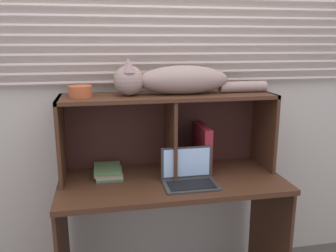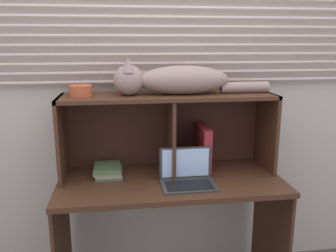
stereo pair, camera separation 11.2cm
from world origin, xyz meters
The scene contains 8 objects.
back_panel_with_blinds centered at (0.00, 0.55, 1.26)m, with size 4.40×0.08×2.50m.
desk centered at (0.00, 0.21, 0.61)m, with size 1.30×0.59×0.78m.
hutch_shelf_unit centered at (0.00, 0.37, 1.11)m, with size 1.26×0.34×0.48m.
cat centered at (0.03, 0.33, 1.34)m, with size 0.92×0.19×0.21m.
laptop centered at (0.08, 0.13, 0.82)m, with size 0.30×0.20×0.20m.
binder_upright centered at (0.22, 0.33, 0.92)m, with size 0.05×0.27×0.28m, color maroon.
book_stack centered at (-0.36, 0.33, 0.81)m, with size 0.17×0.21×0.06m.
small_basket centered at (-0.50, 0.33, 1.29)m, with size 0.13×0.13×0.06m, color #B3512C.
Camera 1 is at (-0.39, -1.68, 1.56)m, focal length 37.78 mm.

